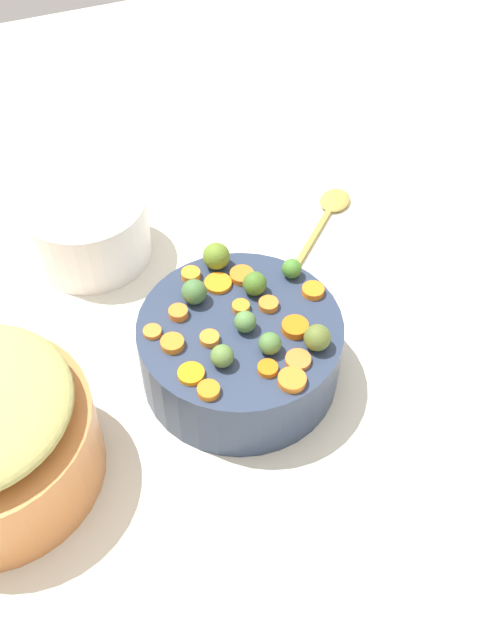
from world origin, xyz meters
name	(u,v)px	position (x,y,z in m)	size (l,w,h in m)	color
tabletop	(243,366)	(0.00, 0.00, 0.01)	(2.40, 2.40, 0.02)	silver
serving_bowl_carrots	(240,350)	(0.01, 0.02, 0.07)	(0.28, 0.28, 0.11)	#2C3851
carrot_slice_0	(269,306)	(-0.04, 0.00, 0.13)	(0.03, 0.03, 0.01)	orange
carrot_slice_1	(191,275)	(0.04, -0.09, 0.13)	(0.03, 0.03, 0.01)	orange
carrot_slice_2	(240,307)	(0.00, -0.01, 0.13)	(0.02, 0.02, 0.01)	orange
carrot_slice_3	(152,332)	(0.13, -0.02, 0.13)	(0.03, 0.03, 0.01)	orange
carrot_slice_4	(268,369)	(0.01, 0.10, 0.13)	(0.03, 0.03, 0.01)	orange
carrot_slice_5	(178,313)	(0.08, -0.03, 0.13)	(0.03, 0.03, 0.01)	orange
carrot_slice_6	(210,338)	(0.06, 0.03, 0.13)	(0.03, 0.03, 0.01)	orange
carrot_slice_7	(292,380)	(-0.01, 0.13, 0.13)	(0.04, 0.04, 0.01)	orange
carrot_slice_8	(218,283)	(0.01, -0.07, 0.13)	(0.04, 0.04, 0.01)	orange
carrot_slice_9	(298,360)	(-0.03, 0.10, 0.13)	(0.03, 0.03, 0.01)	orange
carrot_slice_10	(312,290)	(-0.11, 0.00, 0.13)	(0.03, 0.03, 0.01)	orange
carrot_slice_11	(209,390)	(0.09, 0.10, 0.13)	(0.03, 0.03, 0.01)	orange
carrot_slice_12	(191,374)	(0.10, 0.07, 0.13)	(0.03, 0.03, 0.01)	orange
carrot_slice_13	(172,343)	(0.11, 0.02, 0.13)	(0.03, 0.03, 0.01)	orange
carrot_slice_14	(295,327)	(-0.05, 0.05, 0.13)	(0.04, 0.04, 0.01)	orange
carrot_slice_15	(242,275)	(-0.02, -0.07, 0.13)	(0.03, 0.03, 0.01)	orange
brussels_sprout_0	(255,284)	(-0.03, -0.03, 0.14)	(0.03, 0.03, 0.03)	#457024
brussels_sprout_1	(194,292)	(0.05, -0.05, 0.15)	(0.04, 0.04, 0.04)	#446E39
brussels_sprout_2	(220,255)	(0.00, -0.10, 0.15)	(0.04, 0.04, 0.04)	olive
brussels_sprout_3	(292,269)	(-0.09, -0.04, 0.14)	(0.03, 0.03, 0.03)	#427C2A
brussels_sprout_4	(317,338)	(-0.07, 0.09, 0.15)	(0.04, 0.04, 0.04)	#5A6B2C
brussels_sprout_5	(222,356)	(0.06, 0.07, 0.14)	(0.03, 0.03, 0.03)	#587C39
brussels_sprout_6	(245,322)	(0.01, 0.03, 0.14)	(0.03, 0.03, 0.03)	#517F40
brussels_sprout_7	(270,344)	(-0.01, 0.07, 0.14)	(0.03, 0.03, 0.03)	#4B7638
wooden_spoon	(328,212)	(-0.27, -0.25, 0.03)	(0.22, 0.20, 0.01)	#A78E40
casserole_dish	(88,228)	(0.15, -0.32, 0.08)	(0.20, 0.20, 0.11)	white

